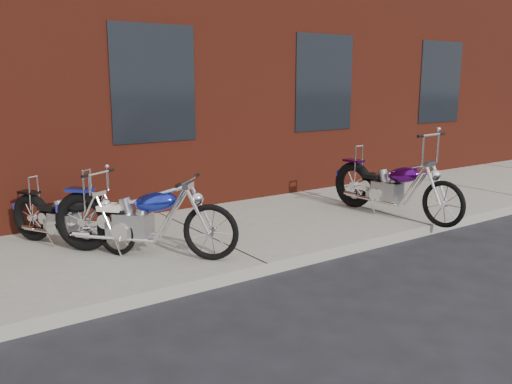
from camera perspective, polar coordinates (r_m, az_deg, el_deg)
ground at (r=6.46m, az=1.17°, el=-8.80°), size 120.00×120.00×0.00m
sidewalk at (r=7.64m, az=-5.46°, el=-4.97°), size 22.00×3.00×0.15m
chopper_purple at (r=8.76m, az=14.13°, el=0.34°), size 0.59×2.41×1.35m
chopper_blue at (r=6.75m, az=-12.09°, el=-3.00°), size 1.70×1.83×1.04m
chopper_third at (r=7.33m, az=-19.10°, el=-2.75°), size 1.09×1.79×1.02m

